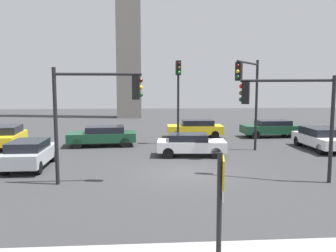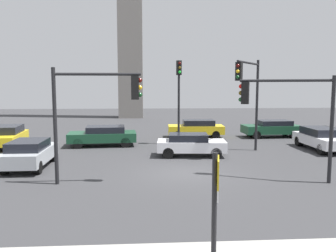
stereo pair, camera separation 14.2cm
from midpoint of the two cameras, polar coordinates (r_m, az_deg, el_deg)
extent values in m
plane|color=#38383A|center=(16.80, 3.01, -7.67)|extent=(94.91, 94.91, 0.00)
cylinder|color=black|center=(6.88, 8.15, -15.72)|extent=(0.10, 0.10, 2.77)
cube|color=gold|center=(6.57, 8.82, -7.47)|extent=(0.16, 0.63, 0.53)
cube|color=white|center=(6.68, 8.76, -10.95)|extent=(0.10, 0.36, 0.22)
cylinder|color=black|center=(15.21, -17.71, -0.11)|extent=(0.16, 0.16, 4.90)
cylinder|color=black|center=(14.81, -11.19, 8.32)|extent=(3.58, 0.18, 0.12)
cube|color=black|center=(14.71, -5.14, 6.28)|extent=(0.33, 0.33, 1.00)
sphere|color=#4C0F0C|center=(14.71, -4.36, 7.46)|extent=(0.20, 0.20, 0.20)
sphere|color=yellow|center=(14.71, -4.35, 6.29)|extent=(0.20, 0.20, 0.20)
sphere|color=#14471E|center=(14.71, -4.34, 5.12)|extent=(0.20, 0.20, 0.20)
cylinder|color=black|center=(24.55, 1.94, 3.80)|extent=(0.16, 0.16, 5.88)
cube|color=black|center=(24.55, 1.96, 9.49)|extent=(0.37, 0.37, 1.00)
sphere|color=#4C0F0C|center=(24.38, 2.10, 10.22)|extent=(0.20, 0.20, 0.20)
sphere|color=#594714|center=(24.36, 2.09, 9.51)|extent=(0.20, 0.20, 0.20)
sphere|color=green|center=(24.35, 2.09, 8.81)|extent=(0.20, 0.20, 0.20)
cylinder|color=black|center=(22.93, 14.50, 3.22)|extent=(0.16, 0.16, 5.75)
cylinder|color=black|center=(21.14, 13.24, 10.01)|extent=(2.22, 3.15, 0.12)
cube|color=black|center=(19.58, 11.73, 8.72)|extent=(0.45, 0.45, 1.00)
sphere|color=#4C0F0C|center=(19.41, 11.56, 9.63)|extent=(0.20, 0.20, 0.20)
sphere|color=yellow|center=(19.39, 11.54, 8.75)|extent=(0.20, 0.20, 0.20)
sphere|color=#14471E|center=(19.38, 11.52, 7.86)|extent=(0.20, 0.20, 0.20)
cylinder|color=black|center=(16.24, 25.41, -0.61)|extent=(0.16, 0.16, 4.57)
cylinder|color=black|center=(16.09, 18.83, 7.05)|extent=(3.58, 1.72, 0.12)
cube|color=black|center=(16.24, 12.77, 5.29)|extent=(0.42, 0.42, 1.00)
sphere|color=red|center=(16.27, 12.09, 6.36)|extent=(0.20, 0.20, 0.20)
sphere|color=#594714|center=(16.27, 12.07, 5.31)|extent=(0.20, 0.20, 0.20)
sphere|color=#14471E|center=(16.28, 12.04, 4.25)|extent=(0.20, 0.20, 0.20)
cube|color=#19472D|center=(29.40, 16.66, -0.50)|extent=(4.62, 2.16, 0.65)
cube|color=black|center=(29.44, 17.10, 0.48)|extent=(2.61, 1.84, 0.44)
cylinder|color=black|center=(28.14, 14.38, -1.40)|extent=(0.66, 0.38, 0.64)
cylinder|color=black|center=(29.63, 13.29, -0.98)|extent=(0.66, 0.38, 0.64)
cylinder|color=black|center=(29.36, 20.01, -1.27)|extent=(0.66, 0.38, 0.64)
cylinder|color=black|center=(30.79, 18.70, -0.87)|extent=(0.66, 0.38, 0.64)
cube|color=silver|center=(24.75, 24.21, -2.12)|extent=(2.16, 4.64, 0.61)
cube|color=black|center=(24.88, 24.02, -0.85)|extent=(1.89, 2.60, 0.52)
cylinder|color=black|center=(23.01, 24.11, -3.51)|extent=(0.39, 0.66, 0.66)
cylinder|color=black|center=(26.57, 24.24, -2.23)|extent=(0.39, 0.66, 0.66)
cylinder|color=black|center=(25.79, 20.82, -2.33)|extent=(0.39, 0.66, 0.66)
cube|color=#ADB2B7|center=(19.07, -21.42, -4.43)|extent=(1.87, 4.15, 0.66)
cube|color=black|center=(18.78, -21.68, -2.95)|extent=(1.63, 2.33, 0.49)
cylinder|color=black|center=(20.67, -22.23, -4.56)|extent=(0.34, 0.63, 0.63)
cylinder|color=black|center=(20.25, -18.18, -4.62)|extent=(0.34, 0.63, 0.63)
cylinder|color=black|center=(18.07, -24.98, -6.25)|extent=(0.34, 0.63, 0.63)
cylinder|color=black|center=(17.60, -20.38, -6.37)|extent=(0.34, 0.63, 0.63)
cube|color=#19472D|center=(24.53, -10.51, -1.72)|extent=(4.74, 2.46, 0.61)
cube|color=black|center=(24.45, -10.00, -0.57)|extent=(2.71, 2.05, 0.47)
cylinder|color=black|center=(23.84, -14.34, -2.80)|extent=(0.69, 0.43, 0.67)
cylinder|color=black|center=(25.54, -13.93, -2.17)|extent=(0.69, 0.43, 0.67)
cylinder|color=black|center=(23.70, -6.81, -2.69)|extent=(0.69, 0.43, 0.67)
cylinder|color=black|center=(25.41, -6.90, -2.06)|extent=(0.69, 0.43, 0.67)
cube|color=yellow|center=(25.92, -24.71, -1.78)|extent=(2.25, 4.52, 0.59)
cube|color=black|center=(26.06, -24.63, -0.56)|extent=(1.85, 2.58, 0.55)
cylinder|color=black|center=(24.34, -23.89, -2.96)|extent=(0.39, 0.70, 0.67)
cylinder|color=black|center=(27.19, -22.30, -1.94)|extent=(0.39, 0.70, 0.67)
cylinder|color=black|center=(27.58, -25.37, -1.97)|extent=(0.39, 0.70, 0.67)
cube|color=silver|center=(20.66, 4.06, -3.23)|extent=(4.13, 2.08, 0.60)
cube|color=black|center=(20.57, 3.51, -1.90)|extent=(2.36, 1.73, 0.44)
cylinder|color=black|center=(21.54, 7.57, -3.68)|extent=(0.66, 0.37, 0.64)
cylinder|color=black|center=(20.12, 8.06, -4.41)|extent=(0.66, 0.37, 0.64)
cylinder|color=black|center=(21.39, 0.29, -3.69)|extent=(0.66, 0.37, 0.64)
cylinder|color=black|center=(19.96, 0.26, -4.44)|extent=(0.66, 0.37, 0.64)
cube|color=yellow|center=(28.13, 4.70, -0.57)|extent=(4.47, 2.01, 0.65)
cube|color=black|center=(28.10, 5.16, 0.51)|extent=(2.52, 1.72, 0.49)
cylinder|color=black|center=(27.30, 1.74, -1.46)|extent=(0.64, 0.36, 0.63)
cylinder|color=black|center=(28.80, 1.57, -1.03)|extent=(0.64, 0.36, 0.63)
cylinder|color=black|center=(27.64, 7.96, -1.42)|extent=(0.64, 0.36, 0.63)
cylinder|color=black|center=(29.12, 7.47, -1.00)|extent=(0.64, 0.36, 0.63)
camera|label=1|loc=(0.07, -89.79, 0.02)|focal=37.26mm
camera|label=2|loc=(0.07, 90.21, -0.02)|focal=37.26mm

